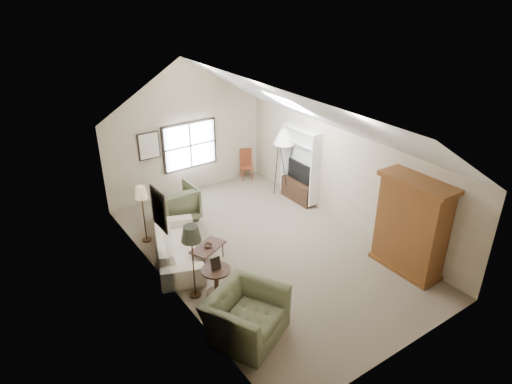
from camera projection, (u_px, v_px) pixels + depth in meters
room_shell at (267, 122)px, 9.63m from camera, size 5.01×8.01×4.00m
window at (190, 145)px, 13.38m from camera, size 1.72×0.08×1.42m
skylight at (289, 103)px, 10.95m from camera, size 0.80×1.20×0.52m
wall_art at (154, 176)px, 10.76m from camera, size 1.97×3.71×0.88m
armoire at (411, 226)px, 9.91m from camera, size 0.60×1.50×2.20m
tv_alcove at (300, 164)px, 12.92m from camera, size 0.32×1.30×2.10m
media_console at (298, 191)px, 13.29m from camera, size 0.34×1.18×0.60m
tv_panel at (299, 171)px, 13.01m from camera, size 0.05×0.90×0.55m
sofa at (178, 246)px, 10.55m from camera, size 1.74×2.62×0.71m
armchair_near at (246, 315)px, 8.32m from camera, size 1.77×1.69×0.90m
armchair_far at (176, 203)px, 12.21m from camera, size 1.03×1.06×0.95m
coffee_table at (208, 254)px, 10.50m from camera, size 0.95×0.76×0.43m
bowl at (208, 246)px, 10.40m from camera, size 0.26×0.26×0.05m
side_table at (216, 281)px, 9.45m from camera, size 0.78×0.78×0.61m
side_chair at (247, 165)px, 14.55m from camera, size 0.50×0.50×0.98m
tripod_lamp at (283, 162)px, 13.33m from camera, size 0.70×0.70×2.05m
dark_lamp at (193, 262)px, 9.15m from camera, size 0.52×0.52×1.70m
tan_lamp at (144, 214)px, 11.10m from camera, size 0.39×0.39×1.53m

